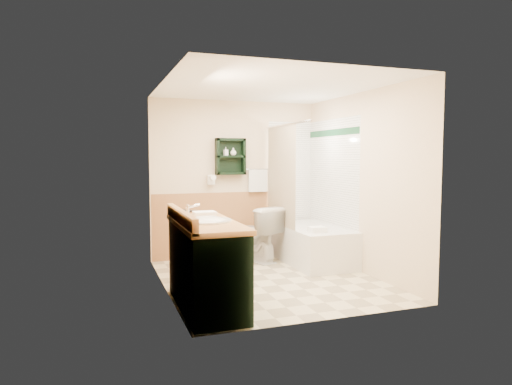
# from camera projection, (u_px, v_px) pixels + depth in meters

# --- Properties ---
(floor) EXTENTS (3.00, 3.00, 0.00)m
(floor) POSITION_uv_depth(u_px,v_px,m) (270.00, 280.00, 5.74)
(floor) COLOR beige
(floor) RESTS_ON ground
(back_wall) EXTENTS (2.60, 0.04, 2.40)m
(back_wall) POSITION_uv_depth(u_px,v_px,m) (235.00, 179.00, 7.08)
(back_wall) COLOR beige
(back_wall) RESTS_ON ground
(left_wall) EXTENTS (0.04, 3.00, 2.40)m
(left_wall) POSITION_uv_depth(u_px,v_px,m) (163.00, 187.00, 5.21)
(left_wall) COLOR beige
(left_wall) RESTS_ON ground
(right_wall) EXTENTS (0.04, 3.00, 2.40)m
(right_wall) POSITION_uv_depth(u_px,v_px,m) (362.00, 183.00, 6.09)
(right_wall) COLOR beige
(right_wall) RESTS_ON ground
(ceiling) EXTENTS (2.60, 3.00, 0.04)m
(ceiling) POSITION_uv_depth(u_px,v_px,m) (270.00, 85.00, 5.55)
(ceiling) COLOR white
(ceiling) RESTS_ON back_wall
(wainscot_left) EXTENTS (2.98, 2.98, 1.00)m
(wainscot_left) POSITION_uv_depth(u_px,v_px,m) (167.00, 247.00, 5.28)
(wainscot_left) COLOR #BE814D
(wainscot_left) RESTS_ON left_wall
(wainscot_back) EXTENTS (2.58, 2.58, 1.00)m
(wainscot_back) POSITION_uv_depth(u_px,v_px,m) (236.00, 224.00, 7.10)
(wainscot_back) COLOR #BE814D
(wainscot_back) RESTS_ON back_wall
(mirror_frame) EXTENTS (1.30, 1.30, 1.00)m
(mirror_frame) POSITION_uv_depth(u_px,v_px,m) (175.00, 161.00, 4.69)
(mirror_frame) COLOR brown
(mirror_frame) RESTS_ON left_wall
(mirror_glass) EXTENTS (1.20, 1.20, 0.90)m
(mirror_glass) POSITION_uv_depth(u_px,v_px,m) (175.00, 161.00, 4.69)
(mirror_glass) COLOR white
(mirror_glass) RESTS_ON left_wall
(tile_right) EXTENTS (1.50, 1.50, 2.10)m
(tile_right) POSITION_uv_depth(u_px,v_px,m) (332.00, 190.00, 6.79)
(tile_right) COLOR white
(tile_right) RESTS_ON right_wall
(tile_back) EXTENTS (0.95, 0.95, 2.10)m
(tile_back) POSITION_uv_depth(u_px,v_px,m) (296.00, 187.00, 7.39)
(tile_back) COLOR white
(tile_back) RESTS_ON back_wall
(tile_accent) EXTENTS (1.50, 1.50, 0.10)m
(tile_accent) POSITION_uv_depth(u_px,v_px,m) (332.00, 133.00, 6.72)
(tile_accent) COLOR #134425
(tile_accent) RESTS_ON right_wall
(wall_shelf) EXTENTS (0.45, 0.15, 0.55)m
(wall_shelf) POSITION_uv_depth(u_px,v_px,m) (230.00, 157.00, 6.91)
(wall_shelf) COLOR black
(wall_shelf) RESTS_ON back_wall
(hair_dryer) EXTENTS (0.10, 0.24, 0.18)m
(hair_dryer) POSITION_uv_depth(u_px,v_px,m) (211.00, 180.00, 6.86)
(hair_dryer) COLOR white
(hair_dryer) RESTS_ON back_wall
(towel_bar) EXTENTS (0.40, 0.06, 0.40)m
(towel_bar) POSITION_uv_depth(u_px,v_px,m) (257.00, 169.00, 7.12)
(towel_bar) COLOR white
(towel_bar) RESTS_ON back_wall
(curtain_rod) EXTENTS (0.03, 1.60, 0.03)m
(curtain_rod) POSITION_uv_depth(u_px,v_px,m) (286.00, 125.00, 6.47)
(curtain_rod) COLOR silver
(curtain_rod) RESTS_ON back_wall
(shower_curtain) EXTENTS (1.05, 1.05, 1.70)m
(shower_curtain) POSITION_uv_depth(u_px,v_px,m) (281.00, 184.00, 6.70)
(shower_curtain) COLOR #BCAE8E
(shower_curtain) RESTS_ON curtain_rod
(vanity) EXTENTS (0.59, 1.41, 0.89)m
(vanity) POSITION_uv_depth(u_px,v_px,m) (206.00, 265.00, 4.66)
(vanity) COLOR black
(vanity) RESTS_ON ground
(bathtub) EXTENTS (0.79, 1.50, 0.53)m
(bathtub) POSITION_uv_depth(u_px,v_px,m) (312.00, 244.00, 6.67)
(bathtub) COLOR white
(bathtub) RESTS_ON ground
(toilet) EXTENTS (0.70, 0.93, 0.81)m
(toilet) POSITION_uv_depth(u_px,v_px,m) (256.00, 234.00, 6.76)
(toilet) COLOR white
(toilet) RESTS_ON ground
(counter_towel) EXTENTS (0.25, 0.19, 0.04)m
(counter_towel) POSITION_uv_depth(u_px,v_px,m) (205.00, 213.00, 5.12)
(counter_towel) COLOR white
(counter_towel) RESTS_ON vanity
(vanity_book) EXTENTS (0.17, 0.11, 0.24)m
(vanity_book) POSITION_uv_depth(u_px,v_px,m) (176.00, 202.00, 5.31)
(vanity_book) COLOR black
(vanity_book) RESTS_ON vanity
(tub_towel) EXTENTS (0.22, 0.18, 0.07)m
(tub_towel) POSITION_uv_depth(u_px,v_px,m) (317.00, 229.00, 6.18)
(tub_towel) COLOR white
(tub_towel) RESTS_ON bathtub
(soap_bottle_a) EXTENTS (0.08, 0.14, 0.06)m
(soap_bottle_a) POSITION_uv_depth(u_px,v_px,m) (226.00, 154.00, 6.87)
(soap_bottle_a) COLOR white
(soap_bottle_a) RESTS_ON wall_shelf
(soap_bottle_b) EXTENTS (0.13, 0.15, 0.09)m
(soap_bottle_b) POSITION_uv_depth(u_px,v_px,m) (233.00, 152.00, 6.91)
(soap_bottle_b) COLOR white
(soap_bottle_b) RESTS_ON wall_shelf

